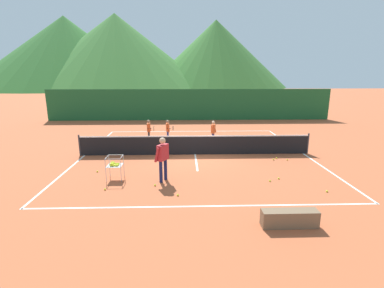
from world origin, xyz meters
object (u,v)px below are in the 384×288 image
Objects in this scene: tennis_ball_10 at (97,171)px; courtside_bench at (289,218)px; student_2 at (213,130)px; tennis_ball_7 at (279,178)px; tennis_net at (195,145)px; tennis_ball_2 at (155,185)px; tennis_ball_8 at (105,189)px; tennis_ball_4 at (327,191)px; ball_cart at (114,164)px; student_1 at (168,129)px; tennis_ball_5 at (287,160)px; tennis_ball_0 at (274,159)px; tennis_ball_1 at (276,158)px; tennis_ball_9 at (178,195)px; instructor at (163,155)px; tennis_ball_3 at (121,167)px; tennis_ball_6 at (270,181)px; student_0 at (149,129)px.

courtside_bench is at bearing -35.00° from tennis_ball_10.
student_2 is 19.93× the size of tennis_ball_7.
tennis_net reaches higher than tennis_ball_2.
tennis_ball_4 is at bearing -3.08° from tennis_ball_8.
tennis_ball_2 is 1.00× the size of tennis_ball_4.
tennis_ball_8 is (-1.72, -0.32, 0.00)m from tennis_ball_2.
ball_cart reaches higher than tennis_ball_2.
tennis_ball_10 is 0.05× the size of courtside_bench.
tennis_ball_10 is (-2.66, -5.30, -0.75)m from student_1.
tennis_ball_8 is at bearing -127.39° from tennis_net.
tennis_ball_5 is 1.00× the size of tennis_ball_7.
tennis_ball_0 and tennis_ball_1 have the same top height.
tennis_ball_10 is (-8.44, -1.36, 0.00)m from tennis_ball_5.
student_2 reaches higher than tennis_ball_7.
tennis_ball_2 and tennis_ball_4 have the same top height.
tennis_ball_9 is 4.16m from tennis_ball_10.
tennis_ball_2 is (-0.14, -6.85, -0.75)m from student_1.
instructor is 6.21m from tennis_ball_5.
ball_cart is at bearing 177.89° from tennis_ball_7.
tennis_ball_5 is 0.05× the size of courtside_bench.
tennis_ball_4 is at bearing -20.60° from tennis_ball_3.
tennis_ball_5 is 6.19m from courtside_bench.
tennis_ball_9 is at bearing -105.18° from student_2.
tennis_ball_2 is at bearing -114.12° from student_2.
tennis_ball_1 is 1.00× the size of tennis_ball_5.
tennis_net is at bearing 163.56° from tennis_ball_0.
tennis_ball_0 is (3.65, -1.08, -0.47)m from tennis_net.
instructor is at bearing 176.85° from tennis_ball_6.
tennis_ball_2 and tennis_ball_9 have the same top height.
ball_cart is 13.22× the size of tennis_ball_6.
student_2 reaches higher than tennis_ball_1.
tennis_ball_5 is at bearing -28.88° from student_0.
instructor is 1.26× the size of student_0.
tennis_ball_1 and tennis_ball_4 have the same top height.
tennis_ball_1 is (2.74, -2.95, -0.78)m from student_2.
tennis_ball_8 is at bearing -169.29° from tennis_ball_2.
courtside_bench is at bearing -69.16° from student_1.
student_2 is at bearing 104.87° from tennis_ball_6.
student_1 is at bearing 63.33° from tennis_ball_10.
instructor is 1.13× the size of courtside_bench.
tennis_ball_4 is (6.94, -7.45, -0.77)m from student_0.
tennis_ball_2 is 1.00× the size of tennis_ball_7.
student_1 reaches higher than tennis_ball_8.
tennis_net reaches higher than tennis_ball_3.
tennis_net is at bearing 165.17° from tennis_ball_5.
student_2 is 6.00m from tennis_ball_7.
tennis_ball_3 is 2.47m from tennis_ball_8.
tennis_ball_0 and tennis_ball_6 have the same top height.
courtside_bench is (-0.45, -3.20, 0.20)m from tennis_ball_6.
tennis_net is 3.86m from tennis_ball_3.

